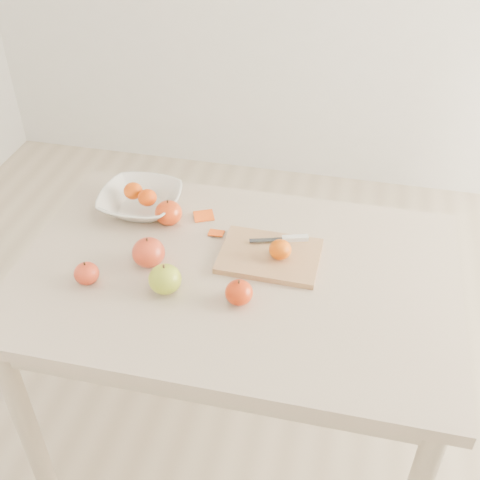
# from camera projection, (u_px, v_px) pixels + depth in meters

# --- Properties ---
(ground) EXTENTS (3.50, 3.50, 0.00)m
(ground) POSITION_uv_depth(u_px,v_px,m) (237.00, 432.00, 2.11)
(ground) COLOR #C6B293
(ground) RESTS_ON ground
(table) EXTENTS (1.20, 0.80, 0.75)m
(table) POSITION_uv_depth(u_px,v_px,m) (236.00, 297.00, 1.70)
(table) COLOR beige
(table) RESTS_ON ground
(cutting_board) EXTENTS (0.28, 0.21, 0.02)m
(cutting_board) POSITION_uv_depth(u_px,v_px,m) (270.00, 256.00, 1.68)
(cutting_board) COLOR tan
(cutting_board) RESTS_ON table
(board_tangerine) EXTENTS (0.06, 0.06, 0.05)m
(board_tangerine) POSITION_uv_depth(u_px,v_px,m) (280.00, 250.00, 1.64)
(board_tangerine) COLOR #D65B07
(board_tangerine) RESTS_ON cutting_board
(fruit_bowl) EXTENTS (0.25, 0.25, 0.06)m
(fruit_bowl) POSITION_uv_depth(u_px,v_px,m) (141.00, 201.00, 1.85)
(fruit_bowl) COLOR white
(fruit_bowl) RESTS_ON table
(bowl_tangerine_near) EXTENTS (0.06, 0.06, 0.05)m
(bowl_tangerine_near) POSITION_uv_depth(u_px,v_px,m) (133.00, 191.00, 1.85)
(bowl_tangerine_near) COLOR #C74307
(bowl_tangerine_near) RESTS_ON fruit_bowl
(bowl_tangerine_far) EXTENTS (0.06, 0.06, 0.05)m
(bowl_tangerine_far) POSITION_uv_depth(u_px,v_px,m) (147.00, 198.00, 1.82)
(bowl_tangerine_far) COLOR #DD3B07
(bowl_tangerine_far) RESTS_ON fruit_bowl
(orange_peel_a) EXTENTS (0.07, 0.07, 0.01)m
(orange_peel_a) POSITION_uv_depth(u_px,v_px,m) (204.00, 217.00, 1.84)
(orange_peel_a) COLOR #ED5210
(orange_peel_a) RESTS_ON table
(orange_peel_b) EXTENTS (0.05, 0.04, 0.01)m
(orange_peel_b) POSITION_uv_depth(u_px,v_px,m) (216.00, 234.00, 1.77)
(orange_peel_b) COLOR #DB4C0F
(orange_peel_b) RESTS_ON table
(paring_knife) EXTENTS (0.17, 0.07, 0.01)m
(paring_knife) POSITION_uv_depth(u_px,v_px,m) (290.00, 239.00, 1.72)
(paring_knife) COLOR white
(paring_knife) RESTS_ON cutting_board
(apple_green) EXTENTS (0.09, 0.09, 0.08)m
(apple_green) POSITION_uv_depth(u_px,v_px,m) (165.00, 279.00, 1.56)
(apple_green) COLOR #7DA017
(apple_green) RESTS_ON table
(apple_red_b) EXTENTS (0.09, 0.09, 0.08)m
(apple_red_b) POSITION_uv_depth(u_px,v_px,m) (148.00, 252.00, 1.64)
(apple_red_b) COLOR #A60815
(apple_red_b) RESTS_ON table
(apple_red_c) EXTENTS (0.07, 0.07, 0.07)m
(apple_red_c) POSITION_uv_depth(u_px,v_px,m) (239.00, 292.00, 1.53)
(apple_red_c) COLOR #8A0202
(apple_red_c) RESTS_ON table
(apple_red_d) EXTENTS (0.07, 0.07, 0.06)m
(apple_red_d) POSITION_uv_depth(u_px,v_px,m) (87.00, 273.00, 1.59)
(apple_red_d) COLOR maroon
(apple_red_d) RESTS_ON table
(apple_red_a) EXTENTS (0.08, 0.08, 0.07)m
(apple_red_a) POSITION_uv_depth(u_px,v_px,m) (169.00, 213.00, 1.79)
(apple_red_a) COLOR #9A1001
(apple_red_a) RESTS_ON table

